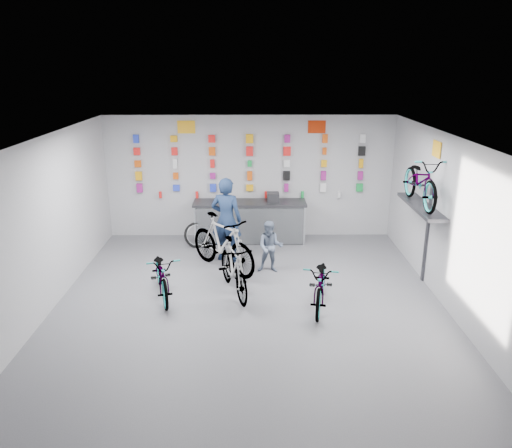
{
  "coord_description": "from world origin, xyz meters",
  "views": [
    {
      "loc": [
        0.05,
        -7.98,
        4.18
      ],
      "look_at": [
        0.13,
        1.4,
        1.13
      ],
      "focal_mm": 35.0,
      "sensor_mm": 36.0,
      "label": 1
    }
  ],
  "objects_px": {
    "bike_center": "(233,268)",
    "customer": "(270,247)",
    "bike_right": "(321,283)",
    "clerk": "(226,220)",
    "bike_service": "(223,243)",
    "bike_left": "(162,274)",
    "counter": "(250,222)"
  },
  "relations": [
    {
      "from": "bike_service",
      "to": "customer",
      "type": "xyz_separation_m",
      "value": [
        0.99,
        -0.1,
        -0.05
      ]
    },
    {
      "from": "bike_center",
      "to": "counter",
      "type": "bearing_deg",
      "value": 66.66
    },
    {
      "from": "counter",
      "to": "bike_right",
      "type": "distance_m",
      "value": 3.65
    },
    {
      "from": "counter",
      "to": "bike_left",
      "type": "xyz_separation_m",
      "value": [
        -1.62,
        -3.0,
        -0.04
      ]
    },
    {
      "from": "counter",
      "to": "bike_right",
      "type": "relative_size",
      "value": 1.59
    },
    {
      "from": "counter",
      "to": "bike_service",
      "type": "bearing_deg",
      "value": -107.52
    },
    {
      "from": "bike_left",
      "to": "bike_center",
      "type": "height_order",
      "value": "bike_center"
    },
    {
      "from": "counter",
      "to": "customer",
      "type": "xyz_separation_m",
      "value": [
        0.43,
        -1.87,
        0.06
      ]
    },
    {
      "from": "bike_service",
      "to": "customer",
      "type": "bearing_deg",
      "value": -47.95
    },
    {
      "from": "bike_service",
      "to": "bike_right",
      "type": "bearing_deg",
      "value": -83.97
    },
    {
      "from": "counter",
      "to": "bike_center",
      "type": "relative_size",
      "value": 1.55
    },
    {
      "from": "bike_center",
      "to": "bike_right",
      "type": "distance_m",
      "value": 1.66
    },
    {
      "from": "bike_right",
      "to": "customer",
      "type": "distance_m",
      "value": 1.77
    },
    {
      "from": "bike_center",
      "to": "bike_left",
      "type": "bearing_deg",
      "value": 166.56
    },
    {
      "from": "bike_right",
      "to": "customer",
      "type": "height_order",
      "value": "customer"
    },
    {
      "from": "bike_left",
      "to": "customer",
      "type": "bearing_deg",
      "value": 13.07
    },
    {
      "from": "counter",
      "to": "bike_left",
      "type": "distance_m",
      "value": 3.41
    },
    {
      "from": "bike_center",
      "to": "bike_right",
      "type": "relative_size",
      "value": 1.02
    },
    {
      "from": "bike_center",
      "to": "bike_service",
      "type": "relative_size",
      "value": 0.87
    },
    {
      "from": "bike_left",
      "to": "bike_center",
      "type": "distance_m",
      "value": 1.33
    },
    {
      "from": "bike_right",
      "to": "clerk",
      "type": "height_order",
      "value": "clerk"
    },
    {
      "from": "bike_service",
      "to": "clerk",
      "type": "xyz_separation_m",
      "value": [
        0.06,
        0.56,
        0.33
      ]
    },
    {
      "from": "clerk",
      "to": "bike_left",
      "type": "bearing_deg",
      "value": 73.4
    },
    {
      "from": "bike_left",
      "to": "clerk",
      "type": "bearing_deg",
      "value": 42.2
    },
    {
      "from": "counter",
      "to": "bike_service",
      "type": "distance_m",
      "value": 1.86
    },
    {
      "from": "counter",
      "to": "bike_center",
      "type": "height_order",
      "value": "bike_center"
    },
    {
      "from": "bike_center",
      "to": "customer",
      "type": "relative_size",
      "value": 1.58
    },
    {
      "from": "bike_right",
      "to": "clerk",
      "type": "xyz_separation_m",
      "value": [
        -1.79,
        2.21,
        0.49
      ]
    },
    {
      "from": "bike_left",
      "to": "bike_center",
      "type": "relative_size",
      "value": 0.97
    },
    {
      "from": "bike_left",
      "to": "customer",
      "type": "height_order",
      "value": "customer"
    },
    {
      "from": "counter",
      "to": "bike_center",
      "type": "bearing_deg",
      "value": -95.79
    },
    {
      "from": "bike_center",
      "to": "bike_right",
      "type": "xyz_separation_m",
      "value": [
        1.58,
        -0.51,
        -0.08
      ]
    }
  ]
}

